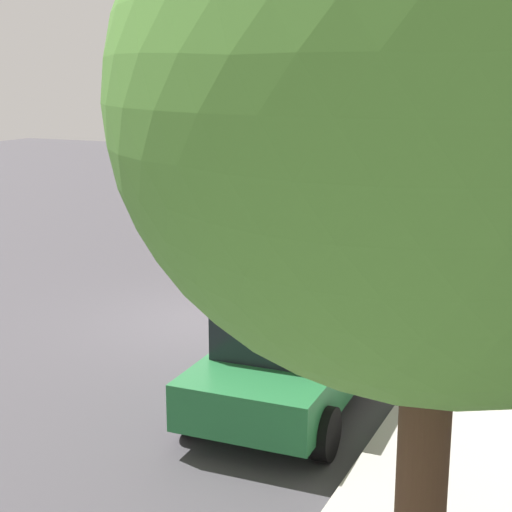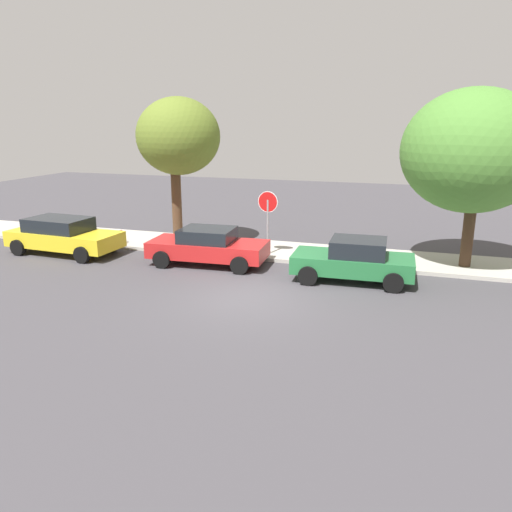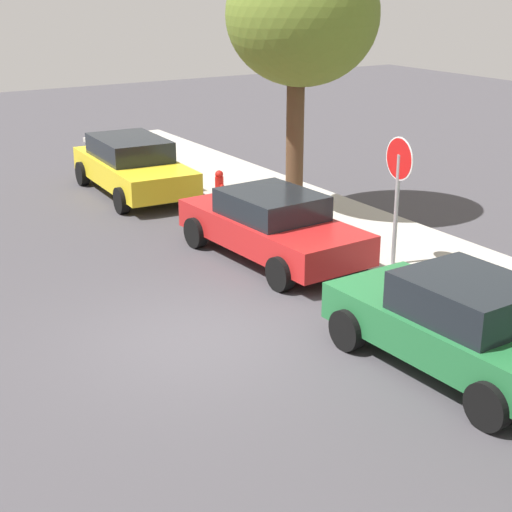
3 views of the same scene
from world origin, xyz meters
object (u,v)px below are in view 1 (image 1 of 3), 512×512
parked_car_red (415,268)px  street_tree_mid_block (446,102)px  parked_car_green (293,354)px  stop_sign (490,237)px  parked_car_yellow (460,213)px

parked_car_red → street_tree_mid_block: 9.78m
parked_car_green → stop_sign: bearing=151.4°
parked_car_red → street_tree_mid_block: street_tree_mid_block is taller
parked_car_yellow → parked_car_green: bearing=-0.2°
parked_car_green → street_tree_mid_block: bearing=35.9°
parked_car_yellow → parked_car_red: bearing=2.9°
parked_car_yellow → street_tree_mid_block: street_tree_mid_block is taller
parked_car_red → parked_car_yellow: 6.16m
stop_sign → parked_car_yellow: bearing=-166.6°
stop_sign → parked_car_red: 2.66m
stop_sign → street_tree_mid_block: size_ratio=0.41×
stop_sign → parked_car_green: size_ratio=0.65×
stop_sign → parked_car_yellow: 8.27m
parked_car_green → parked_car_yellow: bearing=179.8°
stop_sign → parked_car_green: 4.20m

